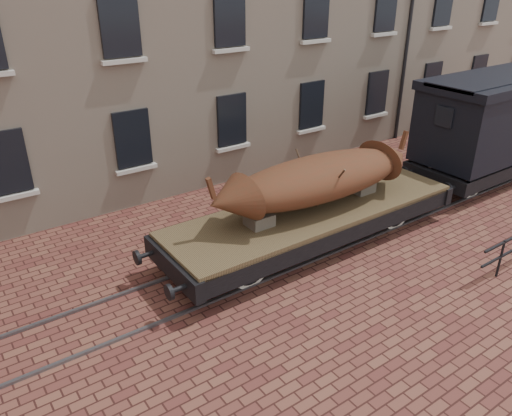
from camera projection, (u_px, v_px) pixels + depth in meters
ground at (302, 247)px, 13.41m from camera, size 90.00×90.00×0.00m
rail_track at (302, 246)px, 13.40m from camera, size 30.00×1.52×0.06m
flatcar_wagon at (313, 215)px, 13.21m from camera, size 9.34×2.53×1.41m
iron_boat at (318, 178)px, 12.81m from camera, size 6.44×1.93×1.55m
goods_van at (498, 115)px, 16.82m from camera, size 7.03×2.56×3.63m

